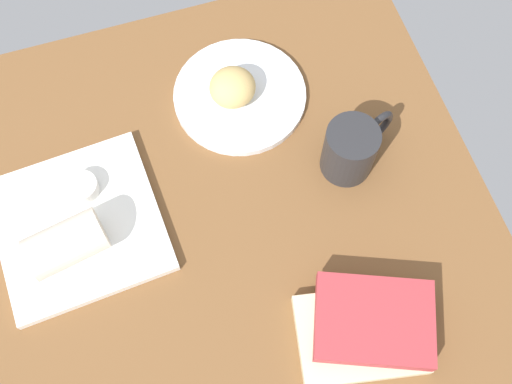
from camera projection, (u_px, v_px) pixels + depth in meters
dining_table at (158, 254)px, 99.01cm from camera, size 110.00×90.00×4.00cm
round_plate at (240, 95)px, 107.64cm from camera, size 23.27×23.27×1.40cm
scone_pastry at (233, 87)px, 104.14cm from camera, size 9.95×9.84×5.69cm
square_plate at (79, 225)px, 98.00cm from camera, size 27.19×27.19×1.60cm
sauce_cup at (82, 187)px, 98.37cm from camera, size 5.16×5.16×2.32cm
breakfast_wrap at (66, 244)px, 92.32cm from camera, size 12.67×8.87×6.84cm
book_stack at (367, 327)px, 89.88cm from camera, size 22.86×18.39×5.23cm
coffee_mug at (352, 148)px, 98.41cm from camera, size 13.44×8.69×10.30cm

